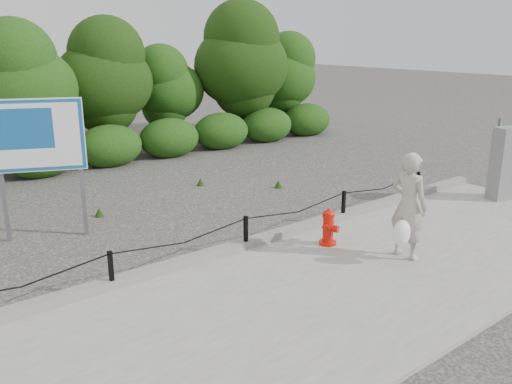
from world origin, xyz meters
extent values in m
plane|color=#2D2B28|center=(0.00, 0.00, 0.00)|extent=(90.00, 90.00, 0.00)
cube|color=gray|center=(0.00, -2.00, 0.04)|extent=(14.00, 4.00, 0.08)
cube|color=slate|center=(0.00, 0.05, 0.15)|extent=(14.00, 0.22, 0.14)
cube|color=black|center=(-2.50, 0.00, 0.38)|extent=(0.06, 0.06, 0.60)
cube|color=black|center=(0.00, 0.00, 0.38)|extent=(0.06, 0.06, 0.60)
cube|color=black|center=(2.50, 0.00, 0.38)|extent=(0.06, 0.06, 0.60)
cube|color=black|center=(5.00, 0.00, 0.38)|extent=(0.06, 0.06, 0.60)
cylinder|color=black|center=(-3.75, 0.00, 0.60)|extent=(2.50, 0.02, 0.02)
cylinder|color=black|center=(-1.25, 0.00, 0.60)|extent=(2.50, 0.02, 0.02)
cylinder|color=black|center=(1.25, 0.00, 0.60)|extent=(2.50, 0.02, 0.02)
cylinder|color=black|center=(3.75, 0.00, 0.60)|extent=(2.50, 0.02, 0.02)
cylinder|color=black|center=(-1.00, 8.60, 1.01)|extent=(0.18, 0.18, 2.02)
ellipsoid|color=#2A4B11|center=(-1.00, 8.60, 2.43)|extent=(2.99, 2.59, 3.23)
cylinder|color=black|center=(1.50, 9.00, 1.04)|extent=(0.18, 0.18, 2.07)
ellipsoid|color=#2A4B11|center=(1.50, 9.00, 2.49)|extent=(3.07, 2.65, 3.32)
cylinder|color=black|center=(4.00, 9.40, 0.83)|extent=(0.18, 0.18, 1.66)
ellipsoid|color=#2A4B11|center=(4.00, 9.40, 1.99)|extent=(2.45, 2.12, 2.65)
cylinder|color=black|center=(6.50, 8.60, 1.19)|extent=(0.18, 0.18, 2.38)
ellipsoid|color=#2A4B11|center=(6.50, 8.60, 2.85)|extent=(3.52, 3.04, 3.80)
cylinder|color=black|center=(8.80, 9.00, 0.93)|extent=(0.18, 0.18, 1.86)
ellipsoid|color=#2A4B11|center=(8.80, 9.00, 2.23)|extent=(2.75, 2.38, 2.97)
cylinder|color=red|center=(1.28, -0.75, 0.11)|extent=(0.41, 0.41, 0.05)
cylinder|color=red|center=(1.28, -0.75, 0.37)|extent=(0.25, 0.25, 0.47)
cylinder|color=red|center=(1.28, -0.75, 0.62)|extent=(0.29, 0.29, 0.04)
ellipsoid|color=red|center=(1.28, -0.75, 0.65)|extent=(0.26, 0.26, 0.15)
cylinder|color=red|center=(1.28, -0.75, 0.73)|extent=(0.07, 0.07, 0.04)
cylinder|color=red|center=(1.15, -0.79, 0.45)|extent=(0.12, 0.12, 0.10)
cylinder|color=red|center=(1.40, -0.70, 0.45)|extent=(0.12, 0.12, 0.10)
cylinder|color=red|center=(1.33, -0.88, 0.39)|extent=(0.16, 0.14, 0.13)
cylinder|color=slate|center=(1.25, -0.86, 0.32)|extent=(0.01, 0.05, 0.10)
imported|color=#A79E8F|center=(1.89, -1.96, 0.98)|extent=(0.48, 0.69, 1.80)
ellipsoid|color=white|center=(1.54, -2.11, 0.63)|extent=(0.32, 0.25, 0.43)
cube|color=gray|center=(6.40, -1.28, 0.90)|extent=(0.69, 0.50, 1.65)
cube|color=slate|center=(6.40, -1.05, 0.99)|extent=(0.08, 0.08, 1.82)
cube|color=slate|center=(-3.08, 3.22, 1.31)|extent=(0.10, 0.10, 2.62)
cube|color=slate|center=(-1.83, 2.65, 1.31)|extent=(0.10, 0.10, 2.62)
cube|color=white|center=(-2.47, 2.89, 1.97)|extent=(1.51, 0.74, 1.31)
cube|color=#145597|center=(-2.49, 2.86, 1.97)|extent=(1.46, 0.68, 1.27)
cube|color=#145597|center=(-2.67, 2.93, 2.10)|extent=(0.90, 0.42, 0.72)
camera|label=1|loc=(-5.41, -7.01, 3.71)|focal=38.00mm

